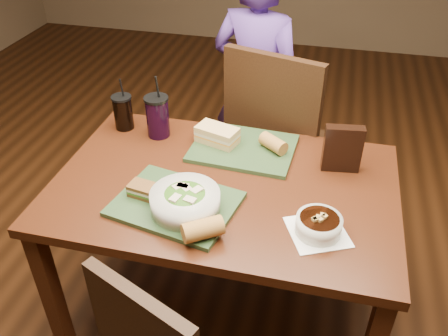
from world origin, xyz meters
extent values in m
plane|color=#381C0B|center=(0.00, 0.00, 0.00)|extent=(6.00, 6.00, 0.00)
cube|color=#3E1B0C|center=(-0.60, -0.38, 0.35)|extent=(0.06, 0.06, 0.71)
cube|color=#3E1B0C|center=(-0.60, 0.38, 0.35)|extent=(0.06, 0.06, 0.71)
cube|color=#3E1B0C|center=(0.60, 0.38, 0.35)|extent=(0.06, 0.06, 0.71)
cube|color=#3E1B0C|center=(0.00, 0.00, 0.73)|extent=(1.30, 0.85, 0.04)
cube|color=black|center=(0.10, 0.71, 0.50)|extent=(0.58, 0.58, 0.04)
cube|color=black|center=(0.10, 0.50, 0.80)|extent=(0.46, 0.17, 0.56)
cube|color=black|center=(-0.10, 0.51, 0.24)|extent=(0.04, 0.04, 0.48)
cube|color=black|center=(0.30, 0.51, 0.24)|extent=(0.04, 0.04, 0.48)
cube|color=black|center=(-0.10, 0.91, 0.24)|extent=(0.04, 0.04, 0.48)
cube|color=black|center=(0.30, 0.91, 0.24)|extent=(0.04, 0.04, 0.48)
imported|color=#513186|center=(-0.04, 0.92, 0.70)|extent=(0.58, 0.45, 1.41)
cube|color=#294022|center=(-0.14, -0.17, 0.76)|extent=(0.47, 0.40, 0.02)
cube|color=#294022|center=(0.02, 0.24, 0.76)|extent=(0.44, 0.34, 0.02)
cylinder|color=silver|center=(-0.09, -0.20, 0.80)|extent=(0.24, 0.24, 0.07)
ellipsoid|color=#427219|center=(-0.09, -0.20, 0.82)|extent=(0.20, 0.20, 0.06)
cube|color=beige|center=(-0.06, -0.24, 0.84)|extent=(0.05, 0.04, 0.01)
cube|color=beige|center=(-0.09, -0.18, 0.84)|extent=(0.05, 0.05, 0.01)
cube|color=beige|center=(-0.05, -0.18, 0.84)|extent=(0.04, 0.05, 0.01)
cube|color=beige|center=(-0.11, -0.24, 0.84)|extent=(0.04, 0.05, 0.01)
cube|color=beige|center=(-0.11, -0.17, 0.84)|extent=(0.04, 0.03, 0.01)
cube|color=beige|center=(-0.12, -0.18, 0.84)|extent=(0.05, 0.05, 0.01)
cube|color=white|center=(0.37, -0.19, 0.75)|extent=(0.25, 0.25, 0.00)
cylinder|color=silver|center=(0.37, -0.19, 0.78)|extent=(0.15, 0.15, 0.06)
cylinder|color=black|center=(0.37, -0.19, 0.81)|extent=(0.13, 0.13, 0.01)
cube|color=#B28947|center=(0.38, -0.18, 0.82)|extent=(0.02, 0.02, 0.01)
cube|color=#B28947|center=(0.35, -0.21, 0.82)|extent=(0.02, 0.02, 0.01)
cube|color=#B28947|center=(0.37, -0.21, 0.82)|extent=(0.02, 0.02, 0.01)
cube|color=#B28947|center=(0.36, -0.20, 0.82)|extent=(0.02, 0.02, 0.01)
cube|color=#B28947|center=(0.38, -0.19, 0.82)|extent=(0.02, 0.02, 0.01)
cube|color=#B28947|center=(0.35, -0.21, 0.82)|extent=(0.02, 0.02, 0.01)
cube|color=#593819|center=(-0.26, -0.16, 0.77)|extent=(0.11, 0.08, 0.01)
cube|color=#3F721E|center=(-0.26, -0.16, 0.79)|extent=(0.11, 0.08, 0.01)
cube|color=beige|center=(-0.26, -0.16, 0.80)|extent=(0.11, 0.08, 0.01)
cube|color=#593819|center=(-0.26, -0.16, 0.81)|extent=(0.11, 0.08, 0.01)
cube|color=tan|center=(-0.09, 0.25, 0.78)|extent=(0.19, 0.14, 0.02)
cube|color=orange|center=(-0.09, 0.25, 0.80)|extent=(0.19, 0.14, 0.01)
cube|color=beige|center=(-0.09, 0.25, 0.81)|extent=(0.19, 0.14, 0.01)
cube|color=tan|center=(-0.09, 0.25, 0.83)|extent=(0.19, 0.14, 0.02)
cylinder|color=#AD7533|center=(0.01, -0.32, 0.80)|extent=(0.15, 0.13, 0.07)
cylinder|color=#AD7533|center=(0.15, 0.25, 0.80)|extent=(0.13, 0.12, 0.06)
cylinder|color=black|center=(-0.53, 0.30, 0.82)|extent=(0.08, 0.08, 0.15)
cylinder|color=black|center=(-0.53, 0.30, 0.90)|extent=(0.09, 0.09, 0.01)
cylinder|color=black|center=(-0.52, 0.30, 0.94)|extent=(0.01, 0.02, 0.09)
cylinder|color=black|center=(-0.36, 0.27, 0.84)|extent=(0.10, 0.10, 0.17)
cylinder|color=black|center=(-0.36, 0.27, 0.93)|extent=(0.10, 0.10, 0.01)
cylinder|color=black|center=(-0.35, 0.27, 0.98)|extent=(0.01, 0.03, 0.11)
cube|color=black|center=(0.42, 0.20, 0.85)|extent=(0.15, 0.06, 0.19)
camera|label=1|loc=(0.34, -1.40, 1.84)|focal=38.00mm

